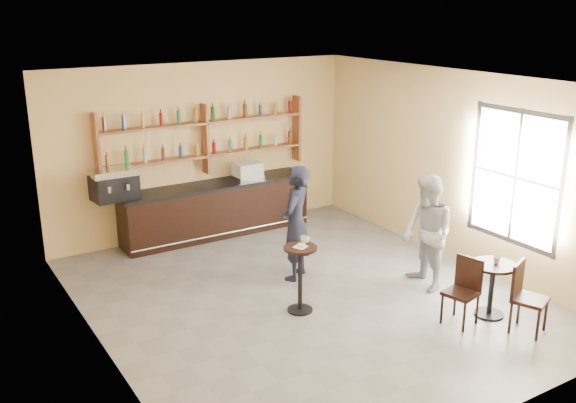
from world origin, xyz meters
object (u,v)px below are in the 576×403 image
espresso_machine (114,184)px  chair_south (530,299)px  pastry_case (247,171)px  chair_west (461,292)px  patron_second (427,233)px  bar_counter (217,209)px  man_main (296,223)px  cafe_table (491,290)px  pedestal_table (300,279)px

espresso_machine → chair_south: espresso_machine is taller
pastry_case → espresso_machine: bearing=175.5°
chair_west → patron_second: size_ratio=0.52×
espresso_machine → pastry_case: bearing=-5.4°
bar_counter → pastry_case: size_ratio=7.17×
man_main → patron_second: man_main is taller
cafe_table → man_main: bearing=122.5°
pedestal_table → cafe_table: bearing=-34.7°
espresso_machine → pedestal_table: 3.89m
pastry_case → cafe_table: 5.20m
pastry_case → cafe_table: pastry_case is taller
patron_second → chair_west: bearing=-10.3°
pastry_case → chair_south: bearing=-82.6°
pedestal_table → chair_south: 3.09m
chair_south → pastry_case: bearing=79.9°
chair_west → patron_second: 1.27m
cafe_table → chair_west: (-0.55, 0.05, 0.07)m
man_main → espresso_machine: bearing=-88.2°
bar_counter → espresso_machine: 2.04m
chair_south → patron_second: patron_second is taller
bar_counter → chair_south: bearing=-71.7°
man_main → patron_second: (1.49, -1.37, -0.03)m
pedestal_table → chair_west: 2.20m
man_main → cafe_table: man_main is taller
espresso_machine → pedestal_table: (1.51, -3.50, -0.78)m
pastry_case → patron_second: patron_second is taller
chair_west → patron_second: (0.42, 1.12, 0.42)m
chair_west → cafe_table: bearing=71.5°
bar_counter → chair_west: bearing=-75.8°
man_main → cafe_table: 3.06m
cafe_table → patron_second: (-0.13, 1.17, 0.50)m
man_main → chair_west: man_main is taller
pedestal_table → pastry_case: bearing=73.2°
bar_counter → chair_south: (1.86, -5.62, -0.02)m
pastry_case → chair_south: (1.18, -5.62, -0.68)m
man_main → chair_south: bearing=79.7°
espresso_machine → patron_second: patron_second is taller
pedestal_table → chair_south: (2.24, -2.12, -0.01)m
pedestal_table → patron_second: 2.13m
pastry_case → patron_second: size_ratio=0.29×
espresso_machine → cafe_table: 6.30m
espresso_machine → chair_west: 5.94m
pastry_case → pedestal_table: (-1.06, -3.50, -0.67)m
espresso_machine → chair_south: 6.80m
espresso_machine → patron_second: bearing=-52.5°
cafe_table → patron_second: bearing=96.3°
man_main → chair_west: (1.07, -2.49, -0.46)m
bar_counter → patron_second: 4.21m
cafe_table → chair_south: chair_south is taller
pastry_case → chair_west: bearing=-87.8°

